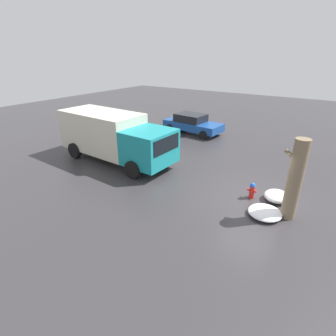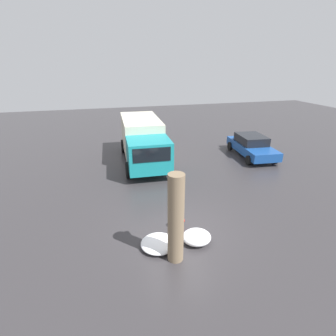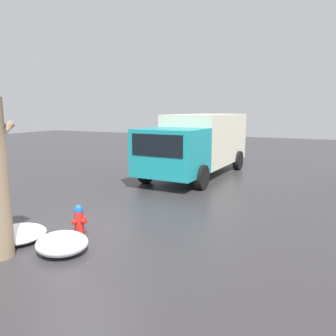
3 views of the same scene
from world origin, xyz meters
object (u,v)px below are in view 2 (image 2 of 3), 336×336
Objects in this scene: fire_hydrant at (180,221)px; tree_trunk at (176,219)px; delivery_truck at (143,139)px; parked_car at (252,146)px.

fire_hydrant is 0.23× the size of tree_trunk.
delivery_truck is 1.54× the size of parked_car.
parked_car is at bearing -43.31° from tree_trunk.
tree_trunk is 11.70m from parked_car.
parked_car is at bearing 45.42° from fire_hydrant.
fire_hydrant is 2.06m from tree_trunk.
tree_trunk is (-1.56, 0.63, 1.18)m from fire_hydrant.
fire_hydrant is at bearing 92.72° from delivery_truck.
delivery_truck reaches higher than fire_hydrant.
tree_trunk is at bearing -109.86° from fire_hydrant.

